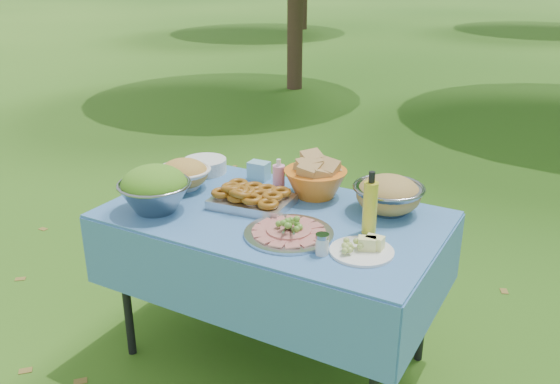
# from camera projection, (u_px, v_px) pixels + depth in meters

# --- Properties ---
(ground) EXTENTS (80.00, 80.00, 0.00)m
(ground) POSITION_uv_depth(u_px,v_px,m) (274.00, 355.00, 2.89)
(ground) COLOR #0E3509
(ground) RESTS_ON ground
(picnic_table) EXTENTS (1.46, 0.86, 0.76)m
(picnic_table) POSITION_uv_depth(u_px,v_px,m) (274.00, 288.00, 2.75)
(picnic_table) COLOR #73AADD
(picnic_table) RESTS_ON ground
(salad_bowl) EXTENTS (0.34, 0.34, 0.21)m
(salad_bowl) POSITION_uv_depth(u_px,v_px,m) (154.00, 189.00, 2.60)
(salad_bowl) COLOR gray
(salad_bowl) RESTS_ON picnic_table
(pasta_bowl_white) EXTENTS (0.29, 0.29, 0.14)m
(pasta_bowl_white) POSITION_uv_depth(u_px,v_px,m) (184.00, 174.00, 2.87)
(pasta_bowl_white) COLOR silver
(pasta_bowl_white) RESTS_ON picnic_table
(plate_stack) EXTENTS (0.27, 0.27, 0.07)m
(plate_stack) POSITION_uv_depth(u_px,v_px,m) (205.00, 165.00, 3.08)
(plate_stack) COLOR silver
(plate_stack) RESTS_ON picnic_table
(wipes_box) EXTENTS (0.10, 0.08, 0.09)m
(wipes_box) POSITION_uv_depth(u_px,v_px,m) (259.00, 171.00, 2.98)
(wipes_box) COLOR #7BB9D0
(wipes_box) RESTS_ON picnic_table
(sanitizer_bottle) EXTENTS (0.06, 0.06, 0.17)m
(sanitizer_bottle) POSITION_uv_depth(u_px,v_px,m) (279.00, 176.00, 2.81)
(sanitizer_bottle) COLOR pink
(sanitizer_bottle) RESTS_ON picnic_table
(bread_bowl) EXTENTS (0.32, 0.32, 0.20)m
(bread_bowl) POSITION_uv_depth(u_px,v_px,m) (315.00, 176.00, 2.76)
(bread_bowl) COLOR orange
(bread_bowl) RESTS_ON picnic_table
(pasta_bowl_steel) EXTENTS (0.40, 0.40, 0.16)m
(pasta_bowl_steel) POSITION_uv_depth(u_px,v_px,m) (388.00, 194.00, 2.60)
(pasta_bowl_steel) COLOR gray
(pasta_bowl_steel) RESTS_ON picnic_table
(fried_tray) EXTENTS (0.37, 0.28, 0.08)m
(fried_tray) POSITION_uv_depth(u_px,v_px,m) (252.00, 197.00, 2.67)
(fried_tray) COLOR #B9B9BF
(fried_tray) RESTS_ON picnic_table
(charcuterie_platter) EXTENTS (0.43, 0.43, 0.08)m
(charcuterie_platter) POSITION_uv_depth(u_px,v_px,m) (289.00, 226.00, 2.39)
(charcuterie_platter) COLOR silver
(charcuterie_platter) RESTS_ON picnic_table
(oil_bottle) EXTENTS (0.08, 0.08, 0.27)m
(oil_bottle) POSITION_uv_depth(u_px,v_px,m) (370.00, 203.00, 2.38)
(oil_bottle) COLOR gold
(oil_bottle) RESTS_ON picnic_table
(cheese_plate) EXTENTS (0.31, 0.31, 0.07)m
(cheese_plate) POSITION_uv_depth(u_px,v_px,m) (362.00, 245.00, 2.25)
(cheese_plate) COLOR silver
(cheese_plate) RESTS_ON picnic_table
(shaker) EXTENTS (0.06, 0.06, 0.08)m
(shaker) POSITION_uv_depth(u_px,v_px,m) (322.00, 244.00, 2.24)
(shaker) COLOR silver
(shaker) RESTS_ON picnic_table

